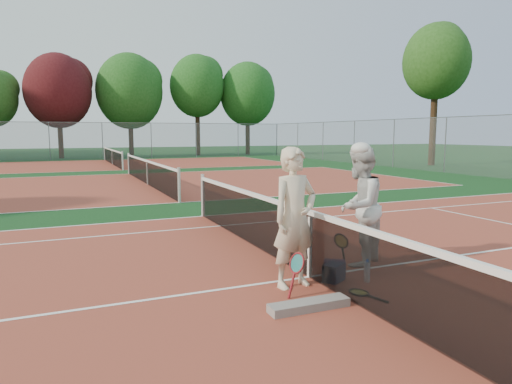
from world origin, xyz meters
The scene contains 22 objects.
ground centered at (0.00, 0.00, 0.00)m, with size 130.00×130.00×0.00m, color #0E3313.
court_main centered at (0.00, 0.00, 0.00)m, with size 23.77×10.97×0.01m, color maroon.
court_far_a centered at (0.00, 13.50, 0.00)m, with size 23.77×10.97×0.01m, color maroon.
court_far_b centered at (0.00, 27.00, 0.00)m, with size 23.77×10.97×0.01m, color maroon.
net_main centered at (0.00, 0.00, 0.51)m, with size 0.10×10.98×1.02m, color black, non-canonical shape.
net_far_a centered at (0.00, 13.50, 0.51)m, with size 0.10×10.98×1.02m, color black, non-canonical shape.
net_far_b centered at (0.00, 27.00, 0.51)m, with size 0.10×10.98×1.02m, color black, non-canonical shape.
fence_back centered at (0.00, 34.00, 1.50)m, with size 32.00×0.06×3.00m, color slate, non-canonical shape.
player_a centered at (-0.40, -0.26, 0.98)m, with size 0.72×0.47×1.96m, color beige.
player_b centered at (1.08, 0.28, 0.97)m, with size 0.94×0.73×1.94m, color silver.
racket_red centered at (-0.56, -0.63, 0.29)m, with size 0.23×0.27×0.58m, color maroon, non-canonical shape.
racket_black_held centered at (0.71, 0.23, 0.28)m, with size 0.27×0.27×0.56m, color black, non-canonical shape.
racket_spare centered at (0.25, -0.89, 0.01)m, with size 0.60×0.27×0.03m, color black, non-canonical shape.
sports_bag_navy centered at (0.23, -0.30, 0.13)m, with size 0.33×0.22×0.26m, color black.
sports_bag_purple centered at (0.34, -0.15, 0.13)m, with size 0.31×0.21×0.25m, color #28102C.
net_cover_canvas centered at (-0.64, -1.11, 0.05)m, with size 1.04×0.24×0.11m, color slate.
water_bottle centered at (0.65, -0.53, 0.15)m, with size 0.09×0.09×0.30m, color silver.
tree_back_maroon centered at (-3.16, 37.07, 5.68)m, with size 5.49×5.49×8.85m.
tree_back_3 centered at (2.83, 37.68, 5.91)m, with size 5.97×5.97×9.35m.
tree_back_4 centered at (9.12, 37.38, 6.59)m, with size 5.18×5.18×9.59m.
tree_back_5 centered at (14.12, 36.82, 5.96)m, with size 5.44×5.44×9.11m.
tree_right_1 centered at (19.59, 17.66, 6.74)m, with size 4.29×4.29×9.25m.
Camera 1 is at (-3.36, -5.76, 2.15)m, focal length 32.00 mm.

